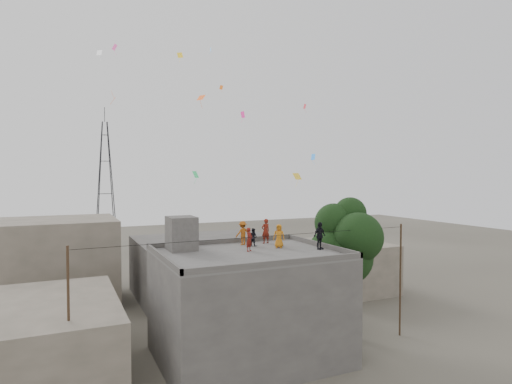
# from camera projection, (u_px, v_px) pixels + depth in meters

# --- Properties ---
(ground) EXTENTS (140.00, 140.00, 0.00)m
(ground) POSITION_uv_depth(u_px,v_px,m) (248.00, 358.00, 24.74)
(ground) COLOR #444038
(ground) RESTS_ON ground
(main_building) EXTENTS (10.00, 8.00, 6.10)m
(main_building) POSITION_uv_depth(u_px,v_px,m) (248.00, 306.00, 24.62)
(main_building) COLOR #474442
(main_building) RESTS_ON ground
(parapet) EXTENTS (10.00, 8.00, 0.30)m
(parapet) POSITION_uv_depth(u_px,v_px,m) (248.00, 250.00, 24.51)
(parapet) COLOR #474442
(parapet) RESTS_ON main_building
(stair_head_box) EXTENTS (1.60, 1.80, 2.00)m
(stair_head_box) POSITION_uv_depth(u_px,v_px,m) (182.00, 233.00, 25.50)
(stair_head_box) COLOR #474442
(stair_head_box) RESTS_ON main_building
(neighbor_west) EXTENTS (8.00, 10.00, 4.00)m
(neighbor_west) POSITION_uv_depth(u_px,v_px,m) (36.00, 342.00, 21.88)
(neighbor_west) COLOR #625B4D
(neighbor_west) RESTS_ON ground
(neighbor_north) EXTENTS (12.00, 9.00, 5.00)m
(neighbor_north) POSITION_uv_depth(u_px,v_px,m) (206.00, 266.00, 38.19)
(neighbor_north) COLOR #474442
(neighbor_north) RESTS_ON ground
(neighbor_northwest) EXTENTS (9.00, 8.00, 7.00)m
(neighbor_northwest) POSITION_uv_depth(u_px,v_px,m) (58.00, 262.00, 34.95)
(neighbor_northwest) COLOR #625B4D
(neighbor_northwest) RESTS_ON ground
(neighbor_east) EXTENTS (7.00, 8.00, 4.40)m
(neighbor_east) POSITION_uv_depth(u_px,v_px,m) (343.00, 266.00, 39.59)
(neighbor_east) COLOR #625B4D
(neighbor_east) RESTS_ON ground
(tree) EXTENTS (4.90, 4.60, 9.10)m
(tree) POSITION_uv_depth(u_px,v_px,m) (347.00, 243.00, 28.13)
(tree) COLOR black
(tree) RESTS_ON ground
(utility_line) EXTENTS (20.12, 0.62, 7.40)m
(utility_line) POSITION_uv_depth(u_px,v_px,m) (265.00, 297.00, 23.67)
(utility_line) COLOR black
(utility_line) RESTS_ON ground
(transmission_tower) EXTENTS (2.97, 2.97, 20.01)m
(transmission_tower) POSITION_uv_depth(u_px,v_px,m) (105.00, 187.00, 59.04)
(transmission_tower) COLOR black
(transmission_tower) RESTS_ON ground
(person_red_adult) EXTENTS (0.63, 0.45, 1.62)m
(person_red_adult) POSITION_uv_depth(u_px,v_px,m) (266.00, 231.00, 28.06)
(person_red_adult) COLOR maroon
(person_red_adult) RESTS_ON main_building
(person_orange_child) EXTENTS (0.85, 0.78, 1.45)m
(person_orange_child) POSITION_uv_depth(u_px,v_px,m) (279.00, 236.00, 26.31)
(person_orange_child) COLOR orange
(person_orange_child) RESTS_ON main_building
(person_dark_child) EXTENTS (0.65, 0.69, 1.13)m
(person_dark_child) POSITION_uv_depth(u_px,v_px,m) (253.00, 237.00, 27.00)
(person_dark_child) COLOR black
(person_dark_child) RESTS_ON main_building
(person_dark_adult) EXTENTS (1.04, 0.68, 1.65)m
(person_dark_adult) POSITION_uv_depth(u_px,v_px,m) (320.00, 236.00, 25.70)
(person_dark_adult) COLOR black
(person_dark_adult) RESTS_ON main_building
(person_orange_adult) EXTENTS (1.05, 0.70, 1.52)m
(person_orange_adult) POSITION_uv_depth(u_px,v_px,m) (243.00, 233.00, 27.44)
(person_orange_adult) COLOR #A04E12
(person_orange_adult) RESTS_ON main_building
(person_red_child) EXTENTS (0.61, 0.57, 1.39)m
(person_red_child) POSITION_uv_depth(u_px,v_px,m) (249.00, 240.00, 25.05)
(person_red_child) COLOR maroon
(person_red_child) RESTS_ON main_building
(kites) EXTENTS (17.21, 17.10, 12.91)m
(kites) POSITION_uv_depth(u_px,v_px,m) (221.00, 110.00, 31.39)
(kites) COLOR #E14917
(kites) RESTS_ON ground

